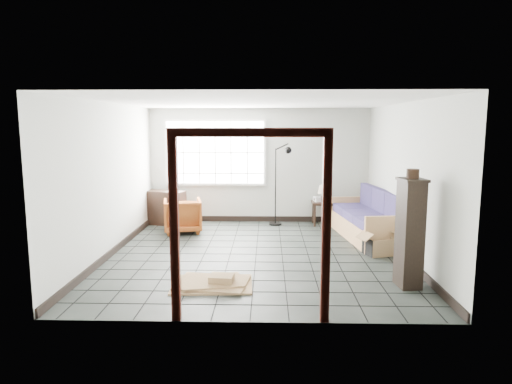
{
  "coord_description": "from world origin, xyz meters",
  "views": [
    {
      "loc": [
        0.2,
        -7.67,
        2.24
      ],
      "look_at": [
        -0.01,
        0.3,
        1.05
      ],
      "focal_mm": 32.0,
      "sensor_mm": 36.0,
      "label": 1
    }
  ],
  "objects_px": {
    "armchair": "(183,214)",
    "tall_shelf": "(410,232)",
    "futon_sofa": "(370,221)",
    "side_table": "(323,206)"
  },
  "relations": [
    {
      "from": "futon_sofa",
      "to": "tall_shelf",
      "type": "xyz_separation_m",
      "value": [
        -0.07,
        -2.72,
        0.42
      ]
    },
    {
      "from": "armchair",
      "to": "tall_shelf",
      "type": "height_order",
      "value": "tall_shelf"
    },
    {
      "from": "armchair",
      "to": "tall_shelf",
      "type": "xyz_separation_m",
      "value": [
        3.73,
        -3.14,
        0.38
      ]
    },
    {
      "from": "futon_sofa",
      "to": "armchair",
      "type": "xyz_separation_m",
      "value": [
        -3.8,
        0.42,
        0.03
      ]
    },
    {
      "from": "armchair",
      "to": "side_table",
      "type": "height_order",
      "value": "armchair"
    },
    {
      "from": "futon_sofa",
      "to": "side_table",
      "type": "height_order",
      "value": "futon_sofa"
    },
    {
      "from": "futon_sofa",
      "to": "side_table",
      "type": "distance_m",
      "value": 1.44
    },
    {
      "from": "futon_sofa",
      "to": "armchair",
      "type": "bearing_deg",
      "value": 165.98
    },
    {
      "from": "futon_sofa",
      "to": "armchair",
      "type": "relative_size",
      "value": 2.96
    },
    {
      "from": "armchair",
      "to": "tall_shelf",
      "type": "distance_m",
      "value": 4.89
    }
  ]
}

